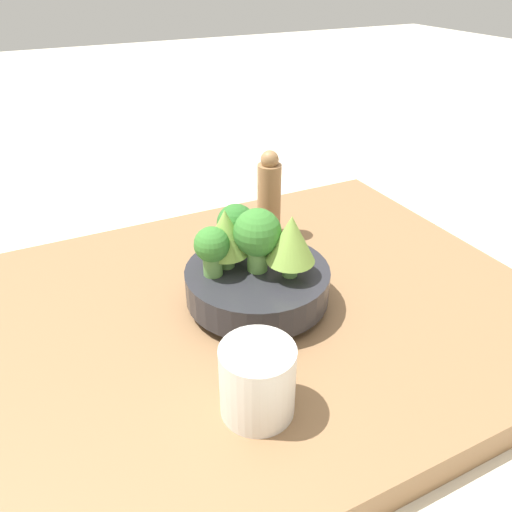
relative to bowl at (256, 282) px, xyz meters
The scene contains 10 objects.
ground_plane 0.09m from the bowl, 169.66° to the right, with size 6.00×6.00×0.00m, color beige.
table 0.06m from the bowl, 169.66° to the right, with size 0.90×0.67×0.05m.
bowl is the anchor object (origin of this frame).
broccoli_floret_left 0.09m from the bowl, 168.45° to the left, with size 0.05×0.05×0.07m.
romanesco_piece_far 0.09m from the bowl, 146.32° to the left, with size 0.07×0.07×0.09m.
romanesco_piece_near 0.10m from the bowl, 47.89° to the right, with size 0.07×0.07×0.09m.
broccoli_floret_center 0.08m from the bowl, ahead, with size 0.07×0.07×0.09m.
broccoli_floret_back 0.09m from the bowl, 95.46° to the left, with size 0.06×0.06×0.08m.
cup 0.21m from the bowl, 115.94° to the right, with size 0.09×0.09×0.09m.
pepper_mill 0.22m from the bowl, 57.32° to the left, with size 0.04×0.04×0.16m.
Camera 1 is at (-0.25, -0.54, 0.50)m, focal length 35.00 mm.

